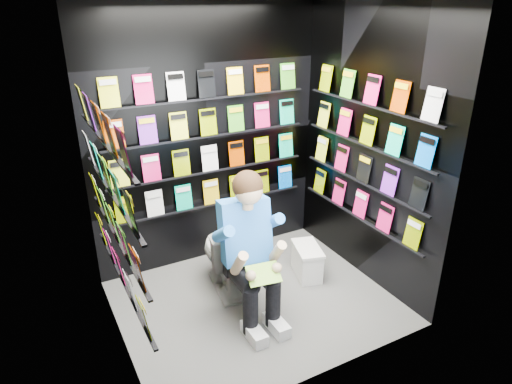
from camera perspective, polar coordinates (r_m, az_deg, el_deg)
floor at (r=4.36m, az=-0.08°, el=-13.60°), size 2.40×2.40×0.00m
wall_back at (r=4.59m, az=-6.04°, el=6.47°), size 2.40×0.04×2.60m
wall_front at (r=2.96m, az=9.12°, el=-3.55°), size 2.40×0.04×2.60m
wall_left at (r=3.37m, az=-18.35°, el=-1.00°), size 0.04×2.00×2.60m
wall_right at (r=4.39m, az=13.90°, el=5.14°), size 0.04×2.00×2.60m
comics_back at (r=4.56m, az=-5.90°, el=6.44°), size 2.10×0.06×1.37m
comics_left at (r=3.38m, az=-17.87°, el=-0.83°), size 0.06×1.70×1.37m
comics_right at (r=4.37m, az=13.61°, el=5.15°), size 0.06×1.70×1.37m
toilet at (r=4.36m, az=-3.78°, el=-7.83°), size 0.53×0.81×0.73m
longbox at (r=4.68m, az=6.39°, el=-8.72°), size 0.32×0.44×0.29m
longbox_lid at (r=4.60m, az=6.48°, el=-7.02°), size 0.34×0.46×0.03m
reader at (r=3.85m, az=-1.56°, el=-4.95°), size 0.68×0.90×1.51m
held_comic at (r=3.70m, az=0.97°, el=-10.20°), size 0.29×0.20×0.11m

